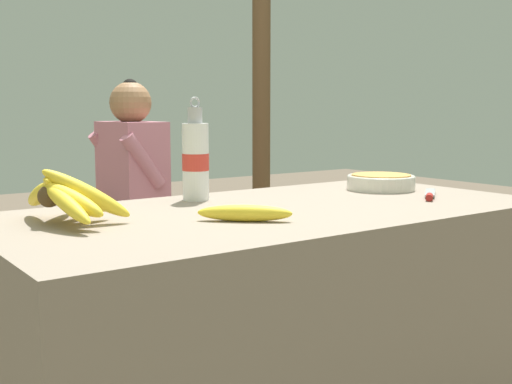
{
  "coord_description": "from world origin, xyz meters",
  "views": [
    {
      "loc": [
        -1.04,
        -1.34,
        0.94
      ],
      "look_at": [
        -0.03,
        0.05,
        0.72
      ],
      "focal_mm": 45.0,
      "sensor_mm": 36.0,
      "label": 1
    }
  ],
  "objects": [
    {
      "name": "market_counter",
      "position": [
        0.0,
        0.0,
        0.34
      ],
      "size": [
        1.5,
        0.74,
        0.68
      ],
      "color": "gray",
      "rests_on": "ground_plane"
    },
    {
      "name": "banana_bunch_ripe",
      "position": [
        -0.54,
        0.09,
        0.75
      ],
      "size": [
        0.21,
        0.36,
        0.14
      ],
      "color": "#4C381E",
      "rests_on": "market_counter"
    },
    {
      "name": "serving_bowl",
      "position": [
        0.51,
        0.11,
        0.71
      ],
      "size": [
        0.22,
        0.22,
        0.05
      ],
      "color": "silver",
      "rests_on": "market_counter"
    },
    {
      "name": "water_bottle",
      "position": [
        -0.1,
        0.25,
        0.8
      ],
      "size": [
        0.08,
        0.08,
        0.3
      ],
      "color": "white",
      "rests_on": "market_counter"
    },
    {
      "name": "loose_banana_front",
      "position": [
        -0.19,
        -0.12,
        0.7
      ],
      "size": [
        0.2,
        0.18,
        0.04
      ],
      "rotation": [
        0.0,
        0.0,
        -0.72
      ],
      "color": "yellow",
      "rests_on": "market_counter"
    },
    {
      "name": "knife",
      "position": [
        0.48,
        -0.12,
        0.69
      ],
      "size": [
        0.19,
        0.16,
        0.02
      ],
      "rotation": [
        0.0,
        0.0,
        0.66
      ],
      "color": "#BCBCC1",
      "rests_on": "market_counter"
    },
    {
      "name": "wooden_bench",
      "position": [
        0.06,
        1.32,
        0.35
      ],
      "size": [
        1.73,
        0.32,
        0.41
      ],
      "color": "#4C3823",
      "rests_on": "ground_plane"
    },
    {
      "name": "seated_vendor",
      "position": [
        0.13,
        1.29,
        0.62
      ],
      "size": [
        0.41,
        0.39,
        1.07
      ],
      "rotation": [
        0.0,
        0.0,
        3.17
      ],
      "color": "#232328",
      "rests_on": "ground_plane"
    },
    {
      "name": "banana_bunch_green",
      "position": [
        -0.38,
        1.32,
        0.48
      ],
      "size": [
        0.18,
        0.31,
        0.15
      ],
      "color": "#4C381E",
      "rests_on": "wooden_bench"
    },
    {
      "name": "support_post_far",
      "position": [
        1.13,
        1.61,
        1.25
      ],
      "size": [
        0.1,
        0.1,
        2.5
      ],
      "color": "brown",
      "rests_on": "ground_plane"
    }
  ]
}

